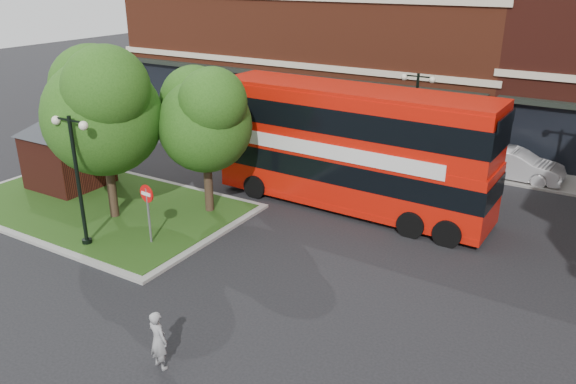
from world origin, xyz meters
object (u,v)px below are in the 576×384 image
Objects in this scene: woman at (158,340)px; car_white at (514,164)px; car_silver at (361,143)px; bus at (352,141)px.

woman reaches higher than car_white.
woman is at bearing -173.08° from car_silver.
woman is 20.15m from car_white.
car_white is at bearing 55.30° from bus.
bus is 2.86× the size of car_silver.
woman is 0.36× the size of car_white.
woman reaches higher than car_silver.
woman is 0.40× the size of car_silver.
bus is 2.61× the size of car_white.
car_white is at bearing -89.26° from car_silver.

